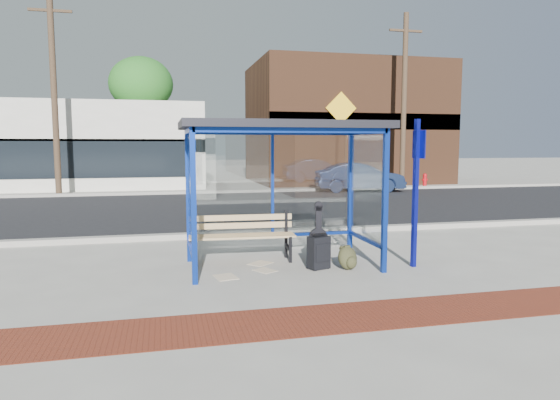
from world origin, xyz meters
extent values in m
plane|color=#B2ADA0|center=(0.00, 0.00, 0.00)|extent=(120.00, 120.00, 0.00)
cube|color=maroon|center=(0.00, -2.60, 0.01)|extent=(60.00, 1.00, 0.01)
cube|color=gray|center=(0.00, 2.90, 0.06)|extent=(60.00, 0.25, 0.12)
cube|color=black|center=(0.00, 8.00, 0.00)|extent=(60.00, 10.00, 0.00)
cube|color=gray|center=(0.00, 13.10, 0.06)|extent=(60.00, 0.25, 0.12)
cube|color=#B2ADA0|center=(0.00, 15.00, 0.00)|extent=(60.00, 4.00, 0.01)
cube|color=navy|center=(-1.50, -0.75, 1.15)|extent=(0.08, 0.08, 2.30)
cube|color=navy|center=(1.50, -0.75, 1.15)|extent=(0.08, 0.08, 2.30)
cube|color=navy|center=(-1.50, 0.75, 1.15)|extent=(0.08, 0.08, 2.30)
cube|color=navy|center=(1.50, 0.75, 1.15)|extent=(0.08, 0.08, 2.30)
cube|color=navy|center=(0.00, 0.75, 2.26)|extent=(3.00, 0.08, 0.08)
cube|color=navy|center=(0.00, -0.75, 2.26)|extent=(3.00, 0.08, 0.08)
cube|color=navy|center=(-1.50, 0.00, 2.26)|extent=(0.08, 1.50, 0.08)
cube|color=navy|center=(1.50, 0.00, 2.26)|extent=(0.08, 1.50, 0.08)
cube|color=navy|center=(0.00, 0.75, 0.40)|extent=(3.00, 0.08, 0.06)
cube|color=navy|center=(-1.50, 0.00, 0.40)|extent=(0.08, 1.50, 0.06)
cube|color=navy|center=(1.50, 0.00, 0.40)|extent=(0.08, 1.50, 0.06)
cube|color=navy|center=(0.00, 0.75, 1.35)|extent=(0.05, 0.05, 1.90)
cube|color=silver|center=(0.00, 0.75, 1.31)|extent=(2.84, 0.01, 1.82)
cube|color=silver|center=(-1.50, 0.00, 1.31)|extent=(0.02, 1.34, 1.82)
cube|color=silver|center=(1.50, 0.00, 1.31)|extent=(0.02, 1.34, 1.82)
cube|color=black|center=(0.00, 0.00, 2.36)|extent=(3.30, 1.80, 0.12)
cube|color=silver|center=(-9.00, 18.00, 2.00)|extent=(18.00, 6.00, 4.00)
cube|color=#59331E|center=(8.00, 18.50, 3.20)|extent=(10.00, 7.00, 6.40)
cube|color=black|center=(8.00, 15.05, 3.20)|extent=(10.00, 0.10, 0.80)
cube|color=yellow|center=(6.50, 14.95, 3.80)|extent=(1.56, 0.06, 1.56)
cylinder|color=#4C3826|center=(-3.00, 22.00, 2.50)|extent=(0.36, 0.36, 5.00)
ellipsoid|color=#1B601B|center=(-3.00, 22.00, 5.50)|extent=(3.60, 3.60, 3.06)
cylinder|color=#4C3826|center=(12.50, 22.00, 2.50)|extent=(0.36, 0.36, 5.00)
ellipsoid|color=#1B601B|center=(12.50, 22.00, 5.50)|extent=(3.60, 3.60, 3.06)
cylinder|color=#4C3826|center=(-6.00, 13.40, 4.00)|extent=(0.24, 0.24, 8.00)
cube|color=#4C3826|center=(-6.00, 13.40, 7.20)|extent=(1.60, 0.10, 0.10)
cylinder|color=#4C3826|center=(9.00, 13.40, 4.00)|extent=(0.24, 0.24, 8.00)
cube|color=#4C3826|center=(9.00, 13.40, 7.20)|extent=(1.60, 0.10, 0.10)
cube|color=black|center=(-1.43, 0.33, 0.23)|extent=(0.05, 0.05, 0.46)
cube|color=black|center=(-1.41, 0.73, 0.43)|extent=(0.05, 0.05, 0.87)
cube|color=black|center=(-1.42, 0.53, 0.23)|extent=(0.07, 0.42, 0.05)
cube|color=black|center=(0.21, 0.24, 0.23)|extent=(0.05, 0.05, 0.46)
cube|color=black|center=(0.23, 0.64, 0.43)|extent=(0.05, 0.05, 0.87)
cube|color=black|center=(0.22, 0.44, 0.23)|extent=(0.07, 0.42, 0.05)
cube|color=tan|center=(-0.61, 0.32, 0.46)|extent=(1.84, 0.19, 0.04)
cube|color=tan|center=(-0.60, 0.43, 0.46)|extent=(1.84, 0.19, 0.04)
cube|color=tan|center=(-0.60, 0.54, 0.46)|extent=(1.84, 0.19, 0.04)
cube|color=tan|center=(-0.59, 0.65, 0.46)|extent=(1.84, 0.19, 0.04)
cube|color=tan|center=(-0.59, 0.69, 0.61)|extent=(1.84, 0.13, 0.10)
cube|color=tan|center=(-0.59, 0.69, 0.76)|extent=(1.84, 0.13, 0.10)
cylinder|color=black|center=(0.63, -0.02, 0.19)|extent=(0.39, 0.18, 0.37)
cylinder|color=black|center=(0.63, -0.02, 0.48)|extent=(0.33, 0.17, 0.31)
cube|color=black|center=(0.63, -0.02, 0.33)|extent=(0.28, 0.16, 0.45)
cube|color=black|center=(0.63, -0.02, 0.78)|extent=(0.11, 0.11, 0.45)
cube|color=black|center=(0.63, -0.02, 0.98)|extent=(0.15, 0.12, 0.09)
cube|color=black|center=(0.55, -0.30, 0.28)|extent=(0.39, 0.32, 0.54)
cylinder|color=black|center=(0.43, -0.34, 0.02)|extent=(0.11, 0.20, 0.05)
cylinder|color=black|center=(0.67, -0.26, 0.02)|extent=(0.11, 0.20, 0.05)
cube|color=black|center=(0.55, -0.30, 0.58)|extent=(0.22, 0.11, 0.04)
cube|color=black|center=(0.59, -0.40, 0.29)|extent=(0.26, 0.10, 0.29)
ellipsoid|color=#2C2D19|center=(1.00, -0.44, 0.20)|extent=(0.38, 0.31, 0.39)
ellipsoid|color=#2C2D19|center=(1.03, -0.56, 0.14)|extent=(0.22, 0.17, 0.20)
cube|color=#2C2D19|center=(1.00, -0.42, 0.38)|extent=(0.12, 0.07, 0.03)
cube|color=navy|center=(2.15, -0.51, 1.23)|extent=(0.08, 0.08, 2.46)
cube|color=navy|center=(2.20, -0.50, 2.05)|extent=(0.08, 0.31, 0.46)
cube|color=white|center=(-0.32, 0.28, 0.00)|extent=(0.48, 0.47, 0.01)
cube|color=white|center=(-1.01, -0.47, 0.00)|extent=(0.39, 0.46, 0.01)
cube|color=white|center=(-0.34, -0.21, 0.00)|extent=(0.41, 0.44, 0.01)
imported|color=#172341|center=(6.46, 12.40, 0.63)|extent=(3.97, 1.84, 1.26)
cylinder|color=#B90D12|center=(10.39, 13.76, 0.27)|extent=(0.18, 0.18, 0.55)
sphere|color=#B90D12|center=(10.39, 13.76, 0.58)|extent=(0.20, 0.20, 0.20)
cylinder|color=#B90D12|center=(10.39, 13.76, 0.37)|extent=(0.30, 0.13, 0.09)
camera|label=1|loc=(-1.92, -8.01, 2.04)|focal=32.00mm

